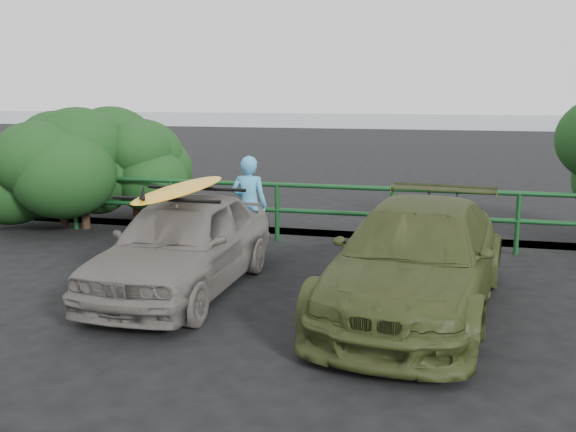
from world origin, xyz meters
name	(u,v)px	position (x,y,z in m)	size (l,w,h in m)	color
ground	(243,358)	(0.00, 0.00, 0.00)	(80.00, 80.00, 0.00)	black
ocean	(432,118)	(0.00, 60.00, 0.00)	(200.00, 200.00, 0.00)	slate
guardrail	(333,214)	(0.00, 5.00, 0.52)	(14.00, 0.08, 1.04)	#13431C
shrub_left	(94,174)	(-4.80, 5.40, 1.02)	(3.20, 2.40, 2.04)	#173C16
sedan	(183,244)	(-1.44, 1.91, 0.64)	(1.51, 3.74, 1.28)	#68615C
olive_vehicle	(417,259)	(1.57, 1.86, 0.64)	(1.80, 4.43, 1.29)	#39411D
man	(249,205)	(-1.18, 3.97, 0.80)	(0.58, 0.38, 1.60)	#439DCA
roof_rack	(182,194)	(-1.44, 1.91, 1.30)	(1.42, 0.99, 0.05)	black
surfboard	(182,189)	(-1.44, 1.91, 1.36)	(0.53, 2.55, 0.08)	#F0A519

